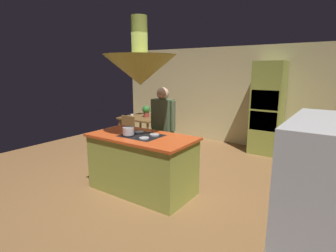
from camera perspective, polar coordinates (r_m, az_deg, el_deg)
name	(u,v)px	position (r m, az deg, el deg)	size (l,w,h in m)	color
ground	(150,186)	(4.71, -3.85, -12.69)	(8.16, 8.16, 0.00)	olive
wall_back	(229,96)	(7.33, 13.04, 6.31)	(6.80, 0.10, 2.55)	beige
kitchen_island	(142,163)	(4.39, -5.57, -7.95)	(1.73, 0.90, 0.96)	#939E42
oven_tower	(267,108)	(6.64, 20.51, 3.57)	(0.66, 0.62, 2.16)	#939E42
dining_table	(144,121)	(6.95, -5.23, 1.15)	(1.05, 0.94, 0.76)	brown
person_at_island	(163,126)	(4.86, -1.11, -0.04)	(0.53, 0.22, 1.66)	tan
range_hood	(140,68)	(4.13, -6.01, 12.26)	(1.10, 1.10, 1.00)	#939E42
pendant_light_over_table	(143,74)	(6.83, -5.43, 11.10)	(0.32, 0.32, 0.82)	beige
chair_facing_island	(126,132)	(6.48, -9.10, -1.17)	(0.40, 0.40, 0.87)	brown
chair_by_back_wall	(159,122)	(7.52, -1.85, 0.80)	(0.40, 0.40, 0.87)	brown
potted_plant_on_table	(146,111)	(6.88, -4.70, 3.31)	(0.20, 0.20, 0.30)	#99382D
cup_on_table	(132,116)	(6.88, -7.74, 2.19)	(0.07, 0.07, 0.09)	white
cooking_pot_on_cooktop	(128,131)	(4.24, -8.51, -1.06)	(0.18, 0.18, 0.12)	#B2B2B7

